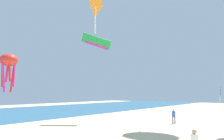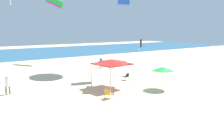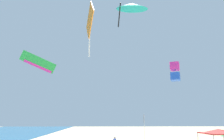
# 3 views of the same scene
# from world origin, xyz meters

# --- Properties ---
(ocean_strip) EXTENTS (120.00, 26.22, 0.02)m
(ocean_strip) POSITION_xyz_m (0.00, 36.42, 0.01)
(ocean_strip) COLOR #28668E
(ocean_strip) RESTS_ON ground
(banner_flag) EXTENTS (0.36, 0.06, 4.25)m
(banner_flag) POSITION_xyz_m (5.65, 5.21, 2.54)
(banner_flag) COLOR silver
(banner_flag) RESTS_ON ground
(person_beachcomber) EXTENTS (0.38, 0.38, 1.59)m
(person_beachcomber) POSITION_xyz_m (2.05, 9.27, 0.93)
(person_beachcomber) COLOR slate
(person_beachcomber) RESTS_ON ground
(kite_octopus_red) EXTENTS (1.54, 1.54, 3.42)m
(kite_octopus_red) POSITION_xyz_m (-11.90, 18.77, 6.09)
(kite_octopus_red) COLOR red
(kite_parafoil_green) EXTENTS (1.75, 3.75, 2.35)m
(kite_parafoil_green) POSITION_xyz_m (-1.22, 17.69, 9.66)
(kite_parafoil_green) COLOR green
(kite_diamond_orange) EXTENTS (3.04, 0.87, 4.48)m
(kite_diamond_orange) POSITION_xyz_m (-8.80, 11.42, 10.95)
(kite_diamond_orange) COLOR orange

